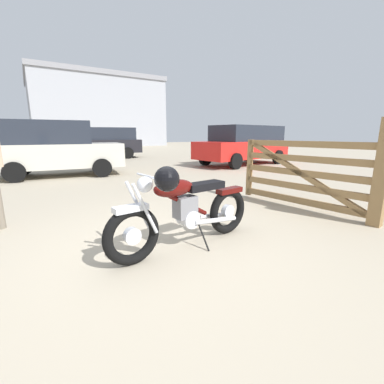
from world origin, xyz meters
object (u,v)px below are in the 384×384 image
object	(u,v)px
pale_sedan_back	(57,148)
red_hatchback_near	(100,142)
timber_gate	(318,173)
vintage_motorcycle	(184,209)
dark_sedan_left	(245,144)

from	to	relation	value
pale_sedan_back	red_hatchback_near	distance (m)	6.67
timber_gate	pale_sedan_back	distance (m)	7.78
pale_sedan_back	red_hatchback_near	world-z (taller)	pale_sedan_back
timber_gate	red_hatchback_near	world-z (taller)	red_hatchback_near
vintage_motorcycle	timber_gate	distance (m)	2.75
vintage_motorcycle	dark_sedan_left	world-z (taller)	dark_sedan_left
vintage_motorcycle	red_hatchback_near	bearing A→B (deg)	-105.60
pale_sedan_back	dark_sedan_left	bearing A→B (deg)	1.97
vintage_motorcycle	pale_sedan_back	bearing A→B (deg)	-91.04
vintage_motorcycle	dark_sedan_left	xyz separation A→B (m)	(6.59, 6.66, 0.45)
vintage_motorcycle	red_hatchback_near	distance (m)	13.30
vintage_motorcycle	timber_gate	world-z (taller)	timber_gate
dark_sedan_left	pale_sedan_back	xyz separation A→B (m)	(-7.62, 0.35, -0.02)
pale_sedan_back	timber_gate	bearing A→B (deg)	-56.45
dark_sedan_left	pale_sedan_back	distance (m)	7.63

